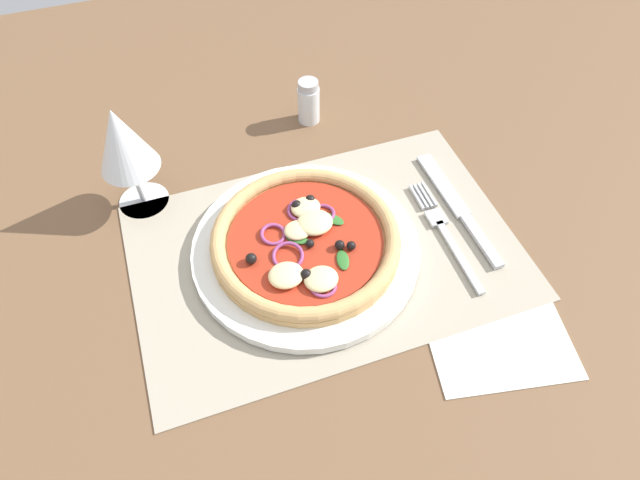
# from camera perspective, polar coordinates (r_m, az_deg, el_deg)

# --- Properties ---
(ground_plane) EXTENTS (1.90, 1.40, 0.02)m
(ground_plane) POSITION_cam_1_polar(r_m,az_deg,el_deg) (0.67, 0.55, -1.85)
(ground_plane) COLOR brown
(placemat) EXTENTS (0.46, 0.31, 0.00)m
(placemat) POSITION_cam_1_polar(r_m,az_deg,el_deg) (0.66, 0.56, -1.14)
(placemat) COLOR #A39984
(placemat) RESTS_ON ground_plane
(plate) EXTENTS (0.27, 0.27, 0.01)m
(plate) POSITION_cam_1_polar(r_m,az_deg,el_deg) (0.65, -1.48, -0.89)
(plate) COLOR silver
(plate) RESTS_ON placemat
(pizza) EXTENTS (0.22, 0.22, 0.03)m
(pizza) POSITION_cam_1_polar(r_m,az_deg,el_deg) (0.64, -1.52, 0.01)
(pizza) COLOR tan
(pizza) RESTS_ON plate
(fork) EXTENTS (0.02, 0.18, 0.00)m
(fork) POSITION_cam_1_polar(r_m,az_deg,el_deg) (0.69, 12.71, 1.18)
(fork) COLOR #B2B5BA
(fork) RESTS_ON placemat
(knife) EXTENTS (0.02, 0.20, 0.01)m
(knife) POSITION_cam_1_polar(r_m,az_deg,el_deg) (0.72, 14.19, 3.49)
(knife) COLOR #B2B5BA
(knife) RESTS_ON placemat
(wine_glass) EXTENTS (0.07, 0.07, 0.15)m
(wine_glass) POSITION_cam_1_polar(r_m,az_deg,el_deg) (0.68, -19.98, 9.53)
(wine_glass) COLOR silver
(wine_glass) RESTS_ON ground_plane
(napkin) EXTENTS (0.18, 0.16, 0.00)m
(napkin) POSITION_cam_1_polar(r_m,az_deg,el_deg) (0.63, 17.91, -8.96)
(napkin) COLOR silver
(napkin) RESTS_ON ground_plane
(pepper_shaker) EXTENTS (0.03, 0.03, 0.07)m
(pepper_shaker) POSITION_cam_1_polar(r_m,az_deg,el_deg) (0.81, -1.21, 14.26)
(pepper_shaker) COLOR silver
(pepper_shaker) RESTS_ON ground_plane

